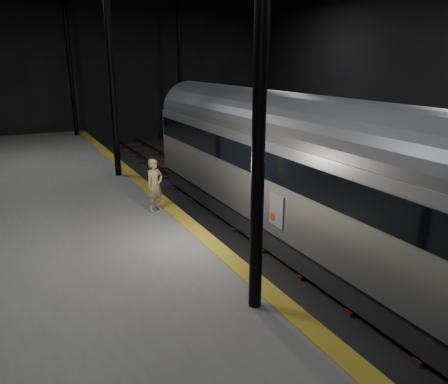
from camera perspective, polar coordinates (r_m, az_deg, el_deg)
ground at (r=14.75m, az=8.91°, el=-6.97°), size 44.00×44.00×0.00m
platform_left at (r=12.20m, az=-21.80°, el=-10.78°), size 9.00×43.80×1.00m
platform_right at (r=19.68m, az=27.16°, el=-1.00°), size 9.00×43.80×1.00m
tactile_strip at (r=12.86m, az=-2.88°, el=-5.57°), size 0.50×43.80×0.01m
track at (r=14.72m, az=8.92°, el=-6.73°), size 2.40×43.00×0.24m
train at (r=13.81m, az=9.65°, el=3.22°), size 2.72×18.16×4.85m
woman at (r=14.75m, az=-9.03°, el=0.87°), size 0.77×0.65×1.80m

